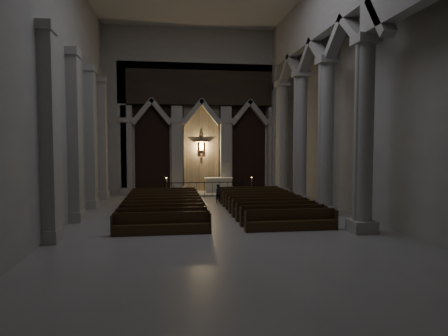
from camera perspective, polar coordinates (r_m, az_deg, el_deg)
name	(u,v)px	position (r m, az deg, el deg)	size (l,w,h in m)	color
room	(222,55)	(18.48, -0.25, 15.80)	(24.00, 24.10, 12.00)	gray
sanctuary_wall	(201,103)	(29.67, -3.24, 9.19)	(14.00, 0.77, 12.00)	#A4A199
right_arcade	(328,60)	(21.20, 14.66, 14.71)	(1.00, 24.00, 12.00)	#A4A199
left_pilasters	(84,139)	(21.83, -19.42, 3.94)	(0.60, 13.00, 8.03)	#A4A199
sanctuary_step	(203,194)	(28.82, -3.04, -3.67)	(8.50, 2.60, 0.15)	#A4A199
altar	(219,185)	(29.28, -0.79, -2.38)	(2.04, 0.82, 1.03)	beige
altar_rail	(204,187)	(27.38, -2.81, -2.71)	(5.43, 0.09, 1.07)	black
candle_stand_left	(167,192)	(27.51, -8.19, -3.43)	(0.23, 0.23, 1.36)	#A98D34
candle_stand_right	(252,191)	(27.80, 3.96, -3.33)	(0.23, 0.23, 1.35)	#A98D34
pews	(215,208)	(21.06, -1.24, -5.73)	(9.38, 9.49, 0.89)	black
worshipper	(218,193)	(24.93, -0.80, -3.65)	(0.41, 0.27, 1.13)	black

